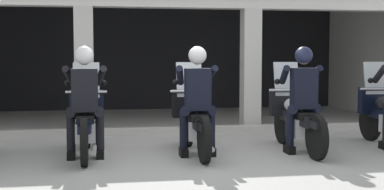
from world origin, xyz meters
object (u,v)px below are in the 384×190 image
motorcycle_left (86,121)px  police_officer_right (303,90)px  motorcycle_center (194,119)px  police_officer_center (197,91)px  police_officer_left (85,92)px  motorcycle_right (296,117)px

motorcycle_left → police_officer_right: police_officer_right is taller
motorcycle_center → police_officer_center: police_officer_center is taller
motorcycle_left → motorcycle_center: same height
police_officer_right → police_officer_left: bearing=-173.4°
motorcycle_left → police_officer_center: police_officer_center is taller
police_officer_left → police_officer_center: bearing=2.4°
police_officer_left → police_officer_center: 1.59m
motorcycle_left → police_officer_right: 3.22m
motorcycle_right → police_officer_left: bearing=-168.3°
motorcycle_left → motorcycle_center: bearing=2.4°
police_officer_left → police_officer_right: same height
motorcycle_left → police_officer_left: (-0.00, -0.28, 0.44)m
motorcycle_left → motorcycle_center: size_ratio=1.00×
motorcycle_right → police_officer_right: police_officer_right is taller
police_officer_left → police_officer_right: (3.17, -0.10, 0.00)m
motorcycle_left → motorcycle_center: 1.59m
motorcycle_left → police_officer_right: size_ratio=1.29×
police_officer_center → motorcycle_right: bearing=8.2°
motorcycle_left → police_officer_right: bearing=-1.9°
motorcycle_right → motorcycle_center: bearing=-172.5°
police_officer_left → motorcycle_center: bearing=12.6°
motorcycle_center → police_officer_center: size_ratio=1.29×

